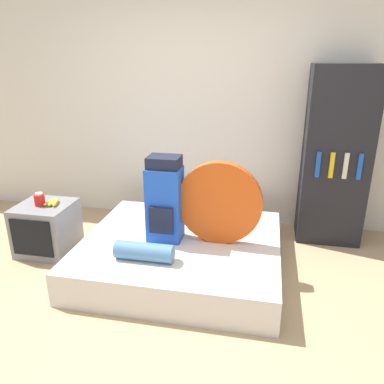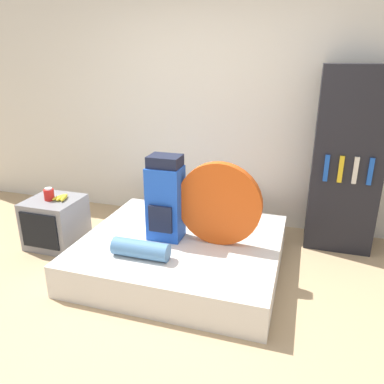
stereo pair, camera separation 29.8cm
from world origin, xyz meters
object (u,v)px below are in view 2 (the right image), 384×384
(backpack, at_px, (165,199))
(tent_bag, at_px, (219,204))
(television, at_px, (56,222))
(bookshelf, at_px, (347,161))
(sleeping_roll, at_px, (141,249))
(canister, at_px, (49,194))

(backpack, height_order, tent_bag, backpack)
(tent_bag, distance_m, television, 1.74)
(bookshelf, bearing_deg, tent_bag, -139.88)
(backpack, relative_size, bookshelf, 0.43)
(tent_bag, relative_size, bookshelf, 0.41)
(sleeping_roll, height_order, canister, canister)
(sleeping_roll, bearing_deg, backpack, 80.55)
(television, height_order, canister, canister)
(backpack, relative_size, canister, 6.06)
(television, xyz_separation_m, canister, (-0.02, -0.01, 0.30))
(canister, relative_size, bookshelf, 0.07)
(backpack, xyz_separation_m, tent_bag, (0.47, 0.04, -0.00))
(tent_bag, xyz_separation_m, bookshelf, (1.04, 0.87, 0.23))
(bookshelf, bearing_deg, television, -162.59)
(television, relative_size, canister, 4.05)
(television, bearing_deg, backpack, -2.51)
(tent_bag, relative_size, canister, 5.84)
(sleeping_roll, height_order, television, television)
(tent_bag, relative_size, television, 1.44)
(backpack, distance_m, bookshelf, 1.78)
(backpack, bearing_deg, television, 177.49)
(tent_bag, distance_m, canister, 1.72)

